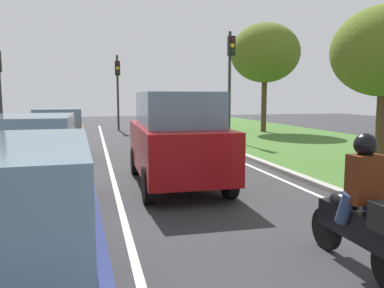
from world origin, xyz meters
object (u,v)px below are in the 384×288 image
Objects in this scene: rider_person at (364,178)px; traffic_light_near_right at (230,68)px; car_suv_ahead at (176,138)px; traffic_light_far_median at (118,81)px; car_sedan_left_lane at (26,170)px; tree_roadside_far at (265,53)px; car_hatchback_far at (59,135)px; motorcycle at (364,228)px.

rider_person is 13.91m from traffic_light_near_right.
car_suv_ahead is 16.08m from traffic_light_far_median.
tree_roadside_far is (11.22, 14.34, 3.82)m from car_sedan_left_lane.
car_sedan_left_lane is 3.70× the size of rider_person.
car_hatchback_far reaches higher than motorcycle.
tree_roadside_far is (11.20, 7.63, 3.86)m from car_hatchback_far.
motorcycle is at bearing -75.63° from car_suv_ahead.
traffic_light_near_right is at bearing 77.05° from motorcycle.
car_sedan_left_lane is at bearing -92.27° from car_hatchback_far.
tree_roadside_far reaches higher than car_hatchback_far.
traffic_light_near_right is (3.19, 13.34, 2.33)m from rider_person.
rider_person is at bearing -35.51° from car_sedan_left_lane.
motorcycle is at bearing -90.47° from rider_person.
car_suv_ahead is at bearing -118.41° from traffic_light_near_right.
car_hatchback_far reaches higher than rider_person.
rider_person is (0.00, 0.05, 0.62)m from motorcycle.
car_suv_ahead is at bearing 34.00° from car_sedan_left_lane.
traffic_light_far_median is at bearing 81.57° from car_sedan_left_lane.
traffic_light_far_median reaches higher than car_hatchback_far.
rider_person is (4.32, -3.12, 0.27)m from car_sedan_left_lane.
car_hatchback_far is 14.09m from tree_roadside_far.
car_suv_ahead reaches higher than car_hatchback_far.
tree_roadside_far reaches higher than car_sedan_left_lane.
rider_person is at bearing -75.50° from car_suv_ahead.
car_suv_ahead is 3.74m from car_sedan_left_lane.
traffic_light_near_right is 0.80× the size of tree_roadside_far.
tree_roadside_far reaches higher than motorcycle.
car_sedan_left_lane is (-3.11, -2.07, -0.25)m from car_suv_ahead.
traffic_light_far_median reaches higher than car_suv_ahead.
car_hatchback_far is 10.74m from rider_person.
rider_person is 19.11m from tree_roadside_far.
car_hatchback_far is 0.78× the size of traffic_light_far_median.
tree_roadside_far is at bearing 32.19° from car_hatchback_far.
traffic_light_far_median is at bearing 121.26° from traffic_light_near_right.
car_sedan_left_lane is 5.34m from rider_person.
car_suv_ahead reaches higher than motorcycle.
car_sedan_left_lane is at bearing -128.03° from tree_roadside_far.
traffic_light_far_median is at bearing 94.63° from motorcycle.
motorcycle is 0.36× the size of traffic_light_near_right.
traffic_light_far_median is (-0.33, 15.95, 2.01)m from car_suv_ahead.
traffic_light_near_right is at bearing -131.92° from tree_roadside_far.
motorcycle is (4.30, -9.88, -0.31)m from car_hatchback_far.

